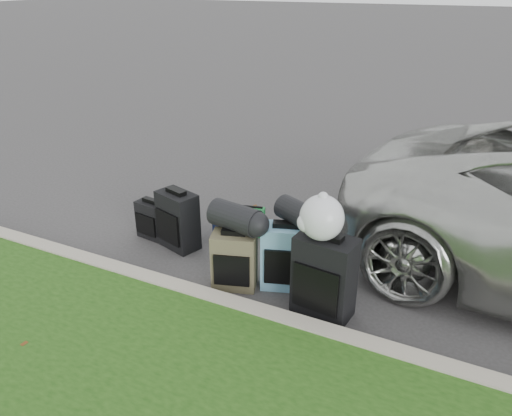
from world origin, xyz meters
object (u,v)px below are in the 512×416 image
at_px(suitcase_large_black_right, 324,277).
at_px(suitcase_small_black, 152,220).
at_px(suitcase_olive, 234,260).
at_px(suitcase_teal, 285,257).
at_px(tote_green, 252,222).
at_px(suitcase_large_black_left, 178,220).
at_px(tote_navy, 225,226).

bearing_deg(suitcase_large_black_right, suitcase_small_black, 173.58).
height_order(suitcase_olive, suitcase_teal, suitcase_teal).
relative_size(suitcase_small_black, tote_green, 1.44).
bearing_deg(suitcase_large_black_left, suitcase_small_black, -169.95).
bearing_deg(suitcase_large_black_left, tote_green, 64.15).
bearing_deg(suitcase_small_black, suitcase_olive, -11.93).
relative_size(tote_green, tote_navy, 1.21).
distance_m(suitcase_olive, suitcase_large_black_right, 0.98).
relative_size(suitcase_small_black, suitcase_teal, 0.68).
height_order(suitcase_large_black_left, suitcase_teal, suitcase_large_black_left).
distance_m(tote_green, tote_navy, 0.35).
relative_size(suitcase_teal, tote_green, 2.12).
xyz_separation_m(suitcase_olive, suitcase_large_black_right, (0.98, -0.04, 0.10)).
distance_m(suitcase_small_black, tote_green, 1.24).
distance_m(suitcase_olive, tote_navy, 1.13).
xyz_separation_m(suitcase_small_black, suitcase_large_black_right, (2.41, -0.54, 0.17)).
relative_size(suitcase_large_black_left, tote_navy, 2.56).
height_order(suitcase_small_black, suitcase_large_black_right, suitcase_large_black_right).
bearing_deg(suitcase_small_black, suitcase_large_black_right, -5.22).
bearing_deg(suitcase_teal, tote_green, 114.02).
relative_size(suitcase_small_black, tote_navy, 1.74).
bearing_deg(suitcase_olive, suitcase_large_black_left, 137.83).
bearing_deg(suitcase_teal, suitcase_small_black, 153.32).
bearing_deg(suitcase_small_black, tote_navy, 34.81).
bearing_deg(tote_green, suitcase_small_black, -164.28).
xyz_separation_m(suitcase_large_black_left, suitcase_large_black_right, (1.98, -0.49, 0.06)).
bearing_deg(suitcase_large_black_right, suitcase_olive, -176.00).
relative_size(suitcase_teal, tote_navy, 2.56).
height_order(suitcase_large_black_left, suitcase_large_black_right, suitcase_large_black_right).
relative_size(suitcase_teal, suitcase_large_black_right, 0.84).
bearing_deg(tote_green, suitcase_olive, -87.23).
height_order(suitcase_small_black, tote_green, suitcase_small_black).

